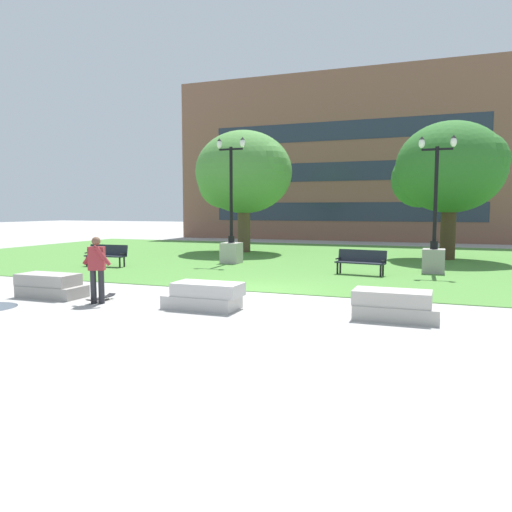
{
  "coord_description": "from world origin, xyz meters",
  "views": [
    {
      "loc": [
        5.1,
        -13.41,
        2.42
      ],
      "look_at": [
        0.56,
        -1.4,
        1.2
      ],
      "focal_mm": 35.0,
      "sensor_mm": 36.0,
      "label": 1
    }
  ],
  "objects_px": {
    "lamp_post_left": "(231,238)",
    "concrete_block_left": "(205,296)",
    "skateboard": "(101,298)",
    "concrete_block_center": "(50,286)",
    "park_bench_far_left": "(107,254)",
    "concrete_block_right": "(394,305)",
    "lamp_post_right": "(434,246)",
    "park_bench_near_right": "(361,260)",
    "person_skateboarder": "(97,266)"
  },
  "relations": [
    {
      "from": "concrete_block_center",
      "to": "concrete_block_right",
      "type": "height_order",
      "value": "same"
    },
    {
      "from": "lamp_post_left",
      "to": "concrete_block_left",
      "type": "bearing_deg",
      "value": -70.19
    },
    {
      "from": "lamp_post_right",
      "to": "park_bench_near_right",
      "type": "bearing_deg",
      "value": -149.5
    },
    {
      "from": "concrete_block_center",
      "to": "person_skateboarder",
      "type": "height_order",
      "value": "person_skateboarder"
    },
    {
      "from": "concrete_block_right",
      "to": "lamp_post_left",
      "type": "xyz_separation_m",
      "value": [
        -7.84,
        9.06,
        0.81
      ]
    },
    {
      "from": "lamp_post_left",
      "to": "lamp_post_right",
      "type": "relative_size",
      "value": 1.08
    },
    {
      "from": "person_skateboarder",
      "to": "lamp_post_left",
      "type": "height_order",
      "value": "lamp_post_left"
    },
    {
      "from": "concrete_block_right",
      "to": "lamp_post_right",
      "type": "height_order",
      "value": "lamp_post_right"
    },
    {
      "from": "concrete_block_right",
      "to": "lamp_post_right",
      "type": "distance_m",
      "value": 8.64
    },
    {
      "from": "concrete_block_center",
      "to": "lamp_post_left",
      "type": "bearing_deg",
      "value": 82.39
    },
    {
      "from": "person_skateboarder",
      "to": "lamp_post_right",
      "type": "bearing_deg",
      "value": 49.86
    },
    {
      "from": "concrete_block_center",
      "to": "skateboard",
      "type": "distance_m",
      "value": 1.73
    },
    {
      "from": "concrete_block_left",
      "to": "lamp_post_right",
      "type": "height_order",
      "value": "lamp_post_right"
    },
    {
      "from": "concrete_block_center",
      "to": "skateboard",
      "type": "xyz_separation_m",
      "value": [
        1.72,
        -0.04,
        -0.22
      ]
    },
    {
      "from": "person_skateboarder",
      "to": "lamp_post_left",
      "type": "relative_size",
      "value": 0.31
    },
    {
      "from": "concrete_block_center",
      "to": "park_bench_near_right",
      "type": "height_order",
      "value": "park_bench_near_right"
    },
    {
      "from": "park_bench_near_right",
      "to": "park_bench_far_left",
      "type": "distance_m",
      "value": 10.41
    },
    {
      "from": "concrete_block_left",
      "to": "concrete_block_right",
      "type": "bearing_deg",
      "value": 5.21
    },
    {
      "from": "person_skateboarder",
      "to": "lamp_post_left",
      "type": "distance_m",
      "value": 9.88
    },
    {
      "from": "concrete_block_right",
      "to": "lamp_post_left",
      "type": "relative_size",
      "value": 0.33
    },
    {
      "from": "person_skateboarder",
      "to": "lamp_post_right",
      "type": "distance_m",
      "value": 12.27
    },
    {
      "from": "person_skateboarder",
      "to": "park_bench_far_left",
      "type": "bearing_deg",
      "value": 125.78
    },
    {
      "from": "person_skateboarder",
      "to": "lamp_post_right",
      "type": "relative_size",
      "value": 0.34
    },
    {
      "from": "park_bench_far_left",
      "to": "skateboard",
      "type": "bearing_deg",
      "value": -53.72
    },
    {
      "from": "concrete_block_right",
      "to": "park_bench_far_left",
      "type": "bearing_deg",
      "value": 153.71
    },
    {
      "from": "concrete_block_center",
      "to": "park_bench_near_right",
      "type": "relative_size",
      "value": 1.0
    },
    {
      "from": "concrete_block_center",
      "to": "park_bench_near_right",
      "type": "distance_m",
      "value": 10.52
    },
    {
      "from": "concrete_block_right",
      "to": "lamp_post_left",
      "type": "bearing_deg",
      "value": 130.86
    },
    {
      "from": "concrete_block_left",
      "to": "park_bench_near_right",
      "type": "distance_m",
      "value": 7.97
    },
    {
      "from": "concrete_block_center",
      "to": "concrete_block_left",
      "type": "height_order",
      "value": "same"
    },
    {
      "from": "concrete_block_left",
      "to": "skateboard",
      "type": "bearing_deg",
      "value": -177.84
    },
    {
      "from": "skateboard",
      "to": "person_skateboarder",
      "type": "bearing_deg",
      "value": -67.91
    },
    {
      "from": "skateboard",
      "to": "park_bench_near_right",
      "type": "bearing_deg",
      "value": 54.02
    },
    {
      "from": "lamp_post_right",
      "to": "concrete_block_center",
      "type": "bearing_deg",
      "value": -137.09
    },
    {
      "from": "concrete_block_left",
      "to": "skateboard",
      "type": "height_order",
      "value": "concrete_block_left"
    },
    {
      "from": "concrete_block_center",
      "to": "lamp_post_left",
      "type": "xyz_separation_m",
      "value": [
        1.27,
        9.54,
        0.81
      ]
    },
    {
      "from": "concrete_block_left",
      "to": "park_bench_far_left",
      "type": "distance_m",
      "value": 10.09
    },
    {
      "from": "park_bench_near_right",
      "to": "person_skateboarder",
      "type": "bearing_deg",
      "value": -124.46
    },
    {
      "from": "person_skateboarder",
      "to": "park_bench_far_left",
      "type": "distance_m",
      "value": 8.42
    },
    {
      "from": "concrete_block_left",
      "to": "person_skateboarder",
      "type": "xyz_separation_m",
      "value": [
        -2.85,
        -0.39,
        0.66
      ]
    },
    {
      "from": "park_bench_far_left",
      "to": "concrete_block_left",
      "type": "bearing_deg",
      "value": -39.62
    },
    {
      "from": "concrete_block_left",
      "to": "park_bench_far_left",
      "type": "height_order",
      "value": "park_bench_far_left"
    },
    {
      "from": "skateboard",
      "to": "concrete_block_center",
      "type": "bearing_deg",
      "value": 178.51
    },
    {
      "from": "skateboard",
      "to": "lamp_post_right",
      "type": "relative_size",
      "value": 0.2
    },
    {
      "from": "lamp_post_left",
      "to": "person_skateboarder",
      "type": "bearing_deg",
      "value": -86.76
    },
    {
      "from": "concrete_block_left",
      "to": "park_bench_far_left",
      "type": "bearing_deg",
      "value": 140.38
    },
    {
      "from": "park_bench_far_left",
      "to": "lamp_post_right",
      "type": "bearing_deg",
      "value": 11.3
    },
    {
      "from": "park_bench_near_right",
      "to": "lamp_post_right",
      "type": "relative_size",
      "value": 0.37
    },
    {
      "from": "skateboard",
      "to": "park_bench_far_left",
      "type": "relative_size",
      "value": 0.56
    },
    {
      "from": "concrete_block_left",
      "to": "lamp_post_right",
      "type": "relative_size",
      "value": 0.37
    }
  ]
}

